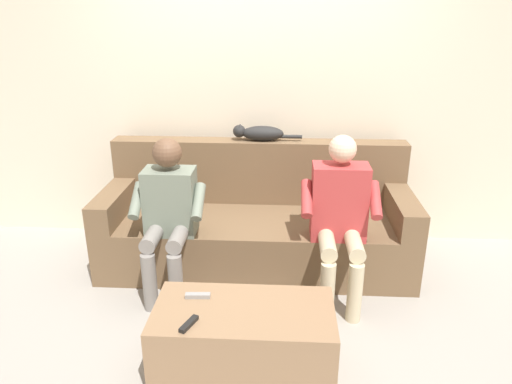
# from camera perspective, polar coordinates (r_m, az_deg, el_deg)

# --- Properties ---
(ground_plane) EXTENTS (8.00, 8.00, 0.00)m
(ground_plane) POSITION_cam_1_polar(r_m,az_deg,el_deg) (3.39, -0.66, -14.18)
(ground_plane) COLOR gray
(back_wall) EXTENTS (5.16, 0.06, 2.62)m
(back_wall) POSITION_cam_1_polar(r_m,az_deg,el_deg) (4.11, 0.53, 11.99)
(back_wall) COLOR beige
(back_wall) RESTS_ON ground
(couch) EXTENTS (2.41, 0.88, 0.94)m
(couch) POSITION_cam_1_polar(r_m,az_deg,el_deg) (3.90, 0.10, -3.77)
(couch) COLOR brown
(couch) RESTS_ON ground
(coffee_table) EXTENTS (1.01, 0.52, 0.39)m
(coffee_table) POSITION_cam_1_polar(r_m,az_deg,el_deg) (2.86, -1.44, -16.96)
(coffee_table) COLOR #8C6B4C
(coffee_table) RESTS_ON ground
(person_left_seated) EXTENTS (0.54, 0.56, 1.17)m
(person_left_seated) POSITION_cam_1_polar(r_m,az_deg,el_deg) (3.35, 9.91, -2.34)
(person_left_seated) COLOR #B23838
(person_left_seated) RESTS_ON ground
(person_right_seated) EXTENTS (0.51, 0.53, 1.12)m
(person_right_seated) POSITION_cam_1_polar(r_m,az_deg,el_deg) (3.44, -10.33, -1.99)
(person_right_seated) COLOR slate
(person_right_seated) RESTS_ON ground
(cat_on_backrest) EXTENTS (0.56, 0.14, 0.13)m
(cat_on_backrest) POSITION_cam_1_polar(r_m,az_deg,el_deg) (3.93, 0.41, 7.01)
(cat_on_backrest) COLOR black
(cat_on_backrest) RESTS_ON couch
(remote_black) EXTENTS (0.09, 0.15, 0.02)m
(remote_black) POSITION_cam_1_polar(r_m,az_deg,el_deg) (2.64, -7.97, -15.23)
(remote_black) COLOR black
(remote_black) RESTS_ON coffee_table
(remote_gray) EXTENTS (0.15, 0.04, 0.03)m
(remote_gray) POSITION_cam_1_polar(r_m,az_deg,el_deg) (2.85, -6.92, -12.10)
(remote_gray) COLOR gray
(remote_gray) RESTS_ON coffee_table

